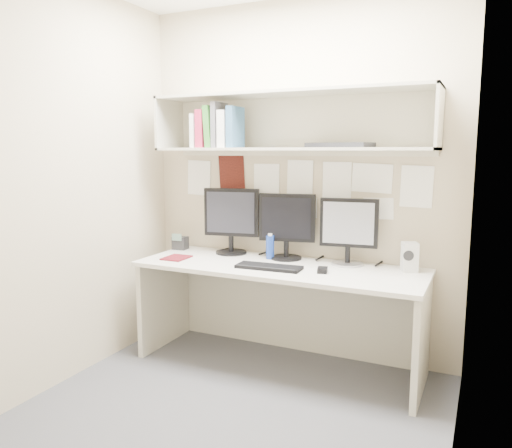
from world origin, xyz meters
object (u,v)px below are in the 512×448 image
at_px(monitor_center, 287,224).
at_px(monitor_right, 349,229).
at_px(maroon_notebook, 176,258).
at_px(keyboard, 269,267).
at_px(speaker, 410,257).
at_px(monitor_left, 231,219).
at_px(desk_phone, 180,243).
at_px(desk, 279,315).

height_order(monitor_center, monitor_right, monitor_center).
distance_m(monitor_center, monitor_right, 0.46).
height_order(monitor_center, maroon_notebook, monitor_center).
distance_m(monitor_center, keyboard, 0.43).
xyz_separation_m(keyboard, speaker, (0.87, 0.32, 0.09)).
height_order(monitor_left, keyboard, monitor_left).
distance_m(monitor_left, speaker, 1.35).
bearing_deg(desk_phone, speaker, -4.91).
bearing_deg(desk_phone, monitor_center, -3.01).
height_order(desk, monitor_center, monitor_center).
height_order(monitor_left, monitor_center, monitor_left).
height_order(maroon_notebook, desk_phone, desk_phone).
bearing_deg(keyboard, speaker, 17.14).
relative_size(monitor_right, speaker, 2.39).
bearing_deg(desk, monitor_center, 98.14).
distance_m(monitor_center, desk_phone, 0.93).
height_order(monitor_center, speaker, monitor_center).
xyz_separation_m(desk, speaker, (0.85, 0.19, 0.46)).
distance_m(monitor_left, monitor_center, 0.46).
distance_m(desk, monitor_right, 0.78).
xyz_separation_m(desk, monitor_center, (-0.03, 0.22, 0.62)).
xyz_separation_m(monitor_left, desk_phone, (-0.45, -0.03, -0.22)).
bearing_deg(monitor_center, monitor_right, -10.43).
distance_m(desk, desk_phone, 1.04).
xyz_separation_m(monitor_right, keyboard, (-0.45, -0.34, -0.24)).
bearing_deg(maroon_notebook, monitor_right, 14.29).
xyz_separation_m(monitor_center, speaker, (0.88, -0.03, -0.16)).
bearing_deg(speaker, keyboard, 178.10).
bearing_deg(speaker, monitor_center, 156.29).
distance_m(keyboard, speaker, 0.93).
distance_m(desk, monitor_left, 0.83).
height_order(desk, monitor_left, monitor_left).
bearing_deg(monitor_center, desk_phone, 171.70).
bearing_deg(maroon_notebook, speaker, 9.41).
height_order(desk, maroon_notebook, maroon_notebook).
height_order(speaker, desk_phone, speaker).
height_order(monitor_right, keyboard, monitor_right).
xyz_separation_m(monitor_center, monitor_right, (0.46, 0.00, -0.01)).
relative_size(desk, monitor_right, 4.31).
bearing_deg(maroon_notebook, keyboard, -1.86).
relative_size(monitor_left, desk_phone, 3.78).
bearing_deg(monitor_right, keyboard, -150.07).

